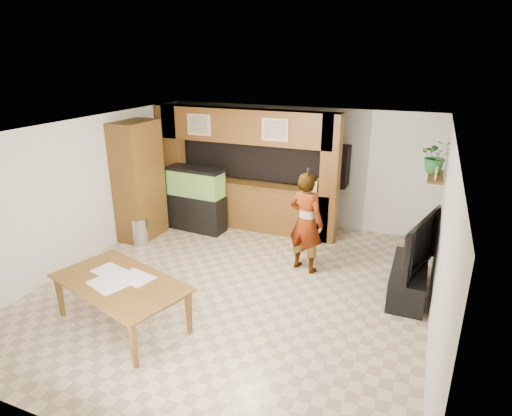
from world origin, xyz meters
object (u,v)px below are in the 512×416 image
at_px(pantry_cabinet, 139,181).
at_px(person, 306,222).
at_px(aquarium, 197,200).
at_px(dining_table, 120,304).
at_px(television, 413,242).

relative_size(pantry_cabinet, person, 1.34).
height_order(aquarium, person, person).
bearing_deg(dining_table, person, 70.57).
distance_m(aquarium, television, 4.60).
bearing_deg(television, person, 99.30).
height_order(pantry_cabinet, person, pantry_cabinet).
xyz_separation_m(aquarium, television, (4.47, -1.08, 0.23)).
bearing_deg(dining_table, television, 50.34).
bearing_deg(dining_table, pantry_cabinet, 137.66).
bearing_deg(pantry_cabinet, dining_table, -59.03).
height_order(pantry_cabinet, aquarium, pantry_cabinet).
bearing_deg(television, aquarium, 91.35).
relative_size(pantry_cabinet, dining_table, 1.24).
height_order(pantry_cabinet, television, pantry_cabinet).
bearing_deg(person, television, -168.50).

